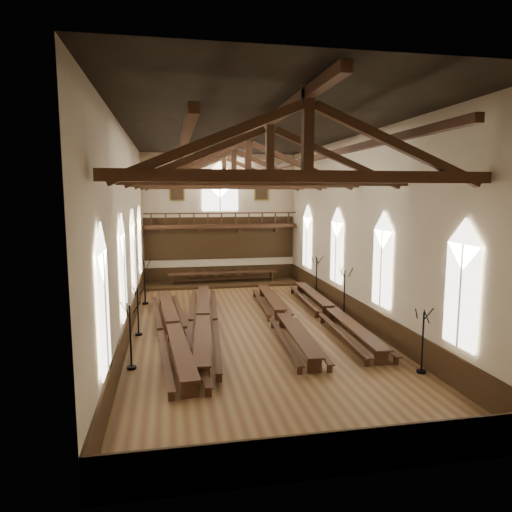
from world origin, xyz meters
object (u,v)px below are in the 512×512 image
(high_table, at_px, (223,274))
(candelabrum_right_near, at_px, (422,353))
(candelabrum_left_mid, at_px, (138,320))
(candelabrum_left_near, at_px, (131,349))
(candelabrum_right_far, at_px, (316,286))
(refectory_row_a, at_px, (173,326))
(dais, at_px, (223,283))
(refectory_row_d, at_px, (331,310))
(candelabrum_left_far, at_px, (145,291))
(candelabrum_right_mid, at_px, (344,303))
(refectory_row_b, at_px, (203,318))
(refectory_row_c, at_px, (282,315))

(high_table, bearing_deg, candelabrum_right_near, -73.48)
(high_table, bearing_deg, candelabrum_left_mid, -115.21)
(candelabrum_left_near, relative_size, candelabrum_right_far, 0.95)
(refectory_row_a, height_order, candelabrum_right_near, candelabrum_right_near)
(dais, bearing_deg, candelabrum_left_mid, -115.21)
(refectory_row_d, bearing_deg, dais, 113.30)
(dais, xyz_separation_m, candelabrum_left_mid, (-5.54, -11.77, 0.66))
(high_table, relative_size, candelabrum_left_far, 2.90)
(candelabrum_right_mid, bearing_deg, refectory_row_b, -176.22)
(high_table, distance_m, candelabrum_right_mid, 12.06)
(dais, distance_m, high_table, 0.75)
(candelabrum_left_near, height_order, candelabrum_left_far, candelabrum_left_far)
(refectory_row_b, xyz_separation_m, candelabrum_left_near, (-3.23, -5.00, 0.28))
(refectory_row_b, bearing_deg, refectory_row_c, -0.88)
(candelabrum_left_far, bearing_deg, dais, 43.59)
(high_table, distance_m, candelabrum_left_mid, 13.01)
(dais, height_order, candelabrum_left_far, candelabrum_left_far)
(candelabrum_left_mid, xyz_separation_m, candelabrum_right_mid, (11.10, 1.07, 0.12))
(high_table, bearing_deg, refectory_row_d, -66.70)
(refectory_row_a, xyz_separation_m, candelabrum_left_mid, (-1.65, 0.68, 0.21))
(high_table, relative_size, candelabrum_right_far, 2.88)
(refectory_row_d, distance_m, candelabrum_right_mid, 0.94)
(candelabrum_left_far, height_order, candelabrum_right_near, candelabrum_left_far)
(refectory_row_b, distance_m, refectory_row_d, 7.03)
(refectory_row_b, relative_size, dais, 1.27)
(refectory_row_a, relative_size, refectory_row_b, 1.00)
(refectory_row_b, relative_size, refectory_row_d, 1.01)
(high_table, bearing_deg, candelabrum_left_near, -108.86)
(refectory_row_d, distance_m, candelabrum_left_near, 11.54)
(refectory_row_a, relative_size, high_table, 1.75)
(candelabrum_left_near, bearing_deg, high_table, 71.14)
(candelabrum_left_mid, relative_size, candelabrum_right_mid, 0.87)
(candelabrum_right_far, bearing_deg, candelabrum_right_near, -90.00)
(refectory_row_c, height_order, refectory_row_d, refectory_row_d)
(refectory_row_a, bearing_deg, dais, 72.67)
(refectory_row_a, distance_m, high_table, 13.05)
(dais, bearing_deg, candelabrum_right_far, -46.18)
(refectory_row_c, bearing_deg, refectory_row_a, -168.51)
(refectory_row_c, xyz_separation_m, refectory_row_d, (2.84, 0.35, 0.01))
(candelabrum_right_far, bearing_deg, refectory_row_a, -144.80)
(high_table, xyz_separation_m, candelabrum_left_far, (-5.54, -5.28, 0.02))
(refectory_row_a, distance_m, candelabrum_left_far, 7.37)
(refectory_row_d, distance_m, high_table, 11.91)
(dais, bearing_deg, refectory_row_b, -101.67)
(high_table, xyz_separation_m, candelabrum_right_near, (5.56, -18.74, -0.07))
(refectory_row_d, height_order, candelabrum_left_mid, candelabrum_left_mid)
(refectory_row_b, height_order, high_table, high_table)
(candelabrum_right_near, bearing_deg, dais, 106.52)
(candelabrum_right_mid, bearing_deg, candelabrum_left_near, -153.54)
(high_table, distance_m, candelabrum_right_far, 8.03)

